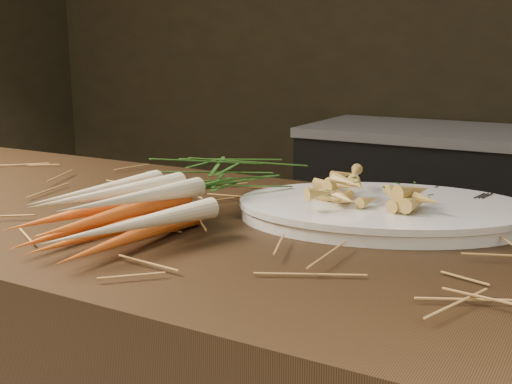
# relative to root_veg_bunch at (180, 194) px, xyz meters

# --- Properties ---
(straw_bedding) EXTENTS (1.40, 0.60, 0.02)m
(straw_bedding) POSITION_rel_root_veg_bunch_xyz_m (-0.00, 0.03, -0.04)
(straw_bedding) COLOR olive
(straw_bedding) RESTS_ON main_counter
(root_veg_bunch) EXTENTS (0.20, 0.53, 0.10)m
(root_veg_bunch) POSITION_rel_root_veg_bunch_xyz_m (0.00, 0.00, 0.00)
(root_veg_bunch) COLOR #E55922
(root_veg_bunch) RESTS_ON main_counter
(serving_platter) EXTENTS (0.54, 0.45, 0.02)m
(serving_platter) POSITION_rel_root_veg_bunch_xyz_m (0.28, 0.17, -0.03)
(serving_platter) COLOR white
(serving_platter) RESTS_ON main_counter
(roasted_veg_heap) EXTENTS (0.27, 0.23, 0.05)m
(roasted_veg_heap) POSITION_rel_root_veg_bunch_xyz_m (0.28, 0.17, 0.00)
(roasted_veg_heap) COLOR gold
(roasted_veg_heap) RESTS_ON serving_platter
(serving_fork) EXTENTS (0.05, 0.17, 0.00)m
(serving_fork) POSITION_rel_root_veg_bunch_xyz_m (0.43, 0.21, -0.02)
(serving_fork) COLOR silver
(serving_fork) RESTS_ON serving_platter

